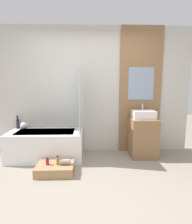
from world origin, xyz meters
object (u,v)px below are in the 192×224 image
vase_tall_dark (18,123)px  bottle_soap_primary (47,162)px  bathtub (46,145)px  bottle_soap_secondary (58,161)px  sink (144,114)px  vase_round_light (24,126)px  wooden_step_bench (55,169)px

vase_tall_dark → bottle_soap_primary: bearing=-47.8°
bathtub → bottle_soap_secondary: 0.70m
sink → vase_round_light: (-2.41, 0.16, -0.24)m
bathtub → wooden_step_bench: (0.29, -0.62, -0.20)m
bathtub → vase_tall_dark: size_ratio=5.21×
bathtub → bottle_soap_primary: bathtub is taller
vase_tall_dark → sink: bearing=-4.4°
bathtub → sink: sink is taller
sink → vase_tall_dark: (-2.54, 0.20, -0.20)m
vase_round_light → sink: bearing=-3.8°
sink → bottle_soap_primary: 1.99m
wooden_step_bench → bottle_soap_primary: (-0.12, 0.00, 0.13)m
vase_round_light → vase_tall_dark: bearing=164.5°
wooden_step_bench → bottle_soap_primary: 0.18m
bathtub → sink: bearing=1.9°
bottle_soap_secondary → bottle_soap_primary: bearing=180.0°
vase_round_light → bottle_soap_secondary: 1.24m
vase_tall_dark → bottle_soap_primary: 1.26m
wooden_step_bench → vase_round_light: (-0.78, 0.84, 0.53)m
sink → bottle_soap_primary: size_ratio=3.59×
bottle_soap_primary → vase_round_light: bearing=128.2°
sink → bottle_soap_secondary: (-1.59, -0.68, -0.63)m
bottle_soap_primary → bottle_soap_secondary: size_ratio=0.78×
wooden_step_bench → sink: sink is taller
wooden_step_bench → vase_tall_dark: 1.39m
bathtub → bottle_soap_primary: 0.64m
bathtub → vase_round_light: vase_round_light is taller
wooden_step_bench → bottle_soap_primary: bearing=180.0°
vase_tall_dark → wooden_step_bench: bearing=-43.8°
vase_tall_dark → vase_round_light: bearing=-15.5°
vase_tall_dark → vase_round_light: size_ratio=1.98×
bathtub → bottle_soap_primary: bearing=-74.7°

